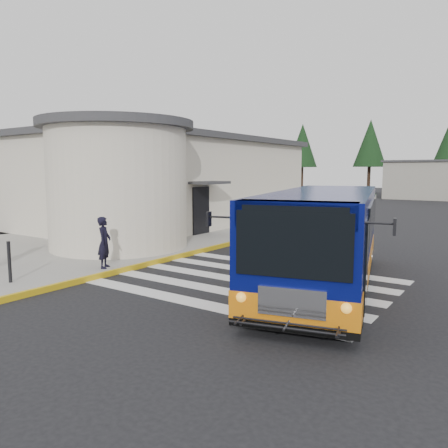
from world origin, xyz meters
The scene contains 8 objects.
ground centered at (0.00, 0.00, 0.00)m, with size 140.00×140.00×0.00m, color black.
sidewalk centered at (-9.00, 4.00, 0.07)m, with size 10.00×34.00×0.15m, color gray.
curb_strip centered at (-4.05, 4.00, 0.08)m, with size 0.12×34.00×0.16m, color gold.
station_building centered at (-10.84, 6.91, 2.57)m, with size 12.70×18.70×4.80m.
crosswalk centered at (-0.50, -0.80, 0.01)m, with size 8.00×5.35×0.01m.
transit_bus centered at (1.60, -0.17, 1.23)m, with size 4.83×9.35×2.56m.
pedestrian_a centered at (-4.50, -2.35, 0.93)m, with size 0.57×0.37×1.57m, color black.
bollard centered at (-5.19, -4.95, 0.70)m, with size 0.09×0.09×1.10m, color black.
Camera 1 is at (5.90, -11.02, 3.10)m, focal length 35.00 mm.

